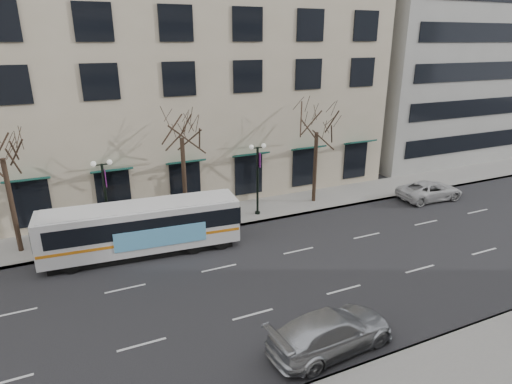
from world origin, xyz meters
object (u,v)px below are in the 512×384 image
tree_far_mid (181,123)px  tree_far_right (317,119)px  lamp_post_right (258,176)px  white_pickup (430,190)px  lamp_post_left (106,197)px  city_bus (143,227)px  silver_car (332,331)px

tree_far_mid → tree_far_right: 10.01m
lamp_post_right → white_pickup: 14.05m
lamp_post_right → lamp_post_left: bearing=180.0°
tree_far_right → city_bus: tree_far_right is taller
city_bus → white_pickup: 22.01m
lamp_post_left → lamp_post_right: size_ratio=1.00×
white_pickup → tree_far_mid: bearing=83.4°
lamp_post_right → city_bus: 8.78m
tree_far_right → white_pickup: 10.81m
city_bus → silver_car: (5.32, -11.42, -0.86)m
lamp_post_left → tree_far_mid: bearing=6.9°
lamp_post_right → silver_car: 14.32m
tree_far_mid → silver_car: (1.99, -14.43, -6.11)m
tree_far_right → city_bus: (-13.34, -3.01, -4.77)m
lamp_post_left → silver_car: (6.98, -13.83, -2.15)m
city_bus → white_pickup: city_bus is taller
tree_far_mid → tree_far_right: bearing=-0.0°
city_bus → tree_far_right: bearing=17.3°
city_bus → tree_far_mid: bearing=46.6°
tree_far_right → lamp_post_right: size_ratio=1.55×
white_pickup → city_bus: bearing=92.7°
white_pickup → lamp_post_right: bearing=82.5°
tree_far_right → lamp_post_right: 6.11m
lamp_post_right → silver_car: (-3.02, -13.83, -2.15)m
lamp_post_right → tree_far_mid: bearing=173.2°
lamp_post_right → city_bus: lamp_post_right is taller
tree_far_mid → silver_car: tree_far_mid is taller
city_bus → silver_car: bearing=-60.4°
city_bus → silver_car: 12.63m
tree_far_right → city_bus: bearing=-167.3°
lamp_post_left → white_pickup: size_ratio=1.00×
tree_far_mid → lamp_post_left: size_ratio=1.64×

